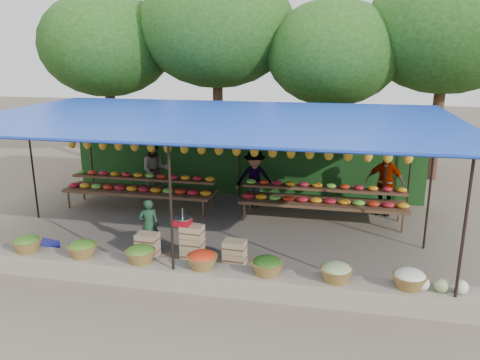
% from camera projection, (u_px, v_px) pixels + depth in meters
% --- Properties ---
extents(ground, '(60.00, 60.00, 0.00)m').
position_uv_depth(ground, '(215.00, 232.00, 11.35)').
color(ground, '#6C614F').
rests_on(ground, ground).
extents(stone_curb, '(10.60, 0.55, 0.40)m').
position_uv_depth(stone_curb, '(177.00, 275.00, 8.71)').
color(stone_curb, gray).
rests_on(stone_curb, ground).
extents(stall_canopy, '(10.80, 6.60, 2.82)m').
position_uv_depth(stall_canopy, '(214.00, 122.00, 10.71)').
color(stall_canopy, black).
rests_on(stall_canopy, ground).
extents(produce_baskets, '(8.98, 0.58, 0.34)m').
position_uv_depth(produce_baskets, '(171.00, 257.00, 8.63)').
color(produce_baskets, brown).
rests_on(produce_baskets, stone_curb).
extents(netting_backdrop, '(10.60, 0.06, 2.50)m').
position_uv_depth(netting_backdrop, '(241.00, 154.00, 13.99)').
color(netting_backdrop, '#204B1A').
rests_on(netting_backdrop, ground).
extents(tree_row, '(16.51, 5.50, 7.12)m').
position_uv_depth(tree_row, '(274.00, 37.00, 15.75)').
color(tree_row, '#371D14').
rests_on(tree_row, ground).
extents(fruit_table_left, '(4.21, 0.95, 0.93)m').
position_uv_depth(fruit_table_left, '(140.00, 187.00, 12.96)').
color(fruit_table_left, '#4A2C1D').
rests_on(fruit_table_left, ground).
extents(fruit_table_right, '(4.21, 0.95, 0.93)m').
position_uv_depth(fruit_table_right, '(323.00, 198.00, 11.97)').
color(fruit_table_right, '#4A2C1D').
rests_on(fruit_table_right, ground).
extents(crate_counter, '(2.37, 0.37, 0.77)m').
position_uv_depth(crate_counter, '(191.00, 246.00, 9.73)').
color(crate_counter, tan).
rests_on(crate_counter, ground).
extents(weighing_scale, '(0.35, 0.35, 0.37)m').
position_uv_depth(weighing_scale, '(183.00, 221.00, 9.62)').
color(weighing_scale, red).
rests_on(weighing_scale, crate_counter).
extents(vendor_seated, '(0.51, 0.43, 1.18)m').
position_uv_depth(vendor_seated, '(149.00, 225.00, 10.15)').
color(vendor_seated, '#1C3E26').
rests_on(vendor_seated, ground).
extents(customer_left, '(1.03, 0.94, 1.72)m').
position_uv_depth(customer_left, '(155.00, 170.00, 13.78)').
color(customer_left, slate).
rests_on(customer_left, ground).
extents(customer_mid, '(1.13, 0.77, 1.62)m').
position_uv_depth(customer_mid, '(255.00, 178.00, 13.02)').
color(customer_mid, slate).
rests_on(customer_mid, ground).
extents(customer_right, '(1.10, 0.73, 1.74)m').
position_uv_depth(customer_right, '(385.00, 183.00, 12.39)').
color(customer_right, slate).
rests_on(customer_right, ground).
extents(blue_crate_front, '(0.65, 0.52, 0.34)m').
position_uv_depth(blue_crate_front, '(43.00, 250.00, 9.91)').
color(blue_crate_front, navy).
rests_on(blue_crate_front, ground).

